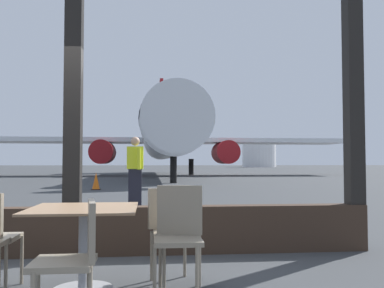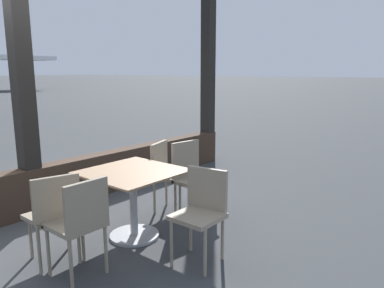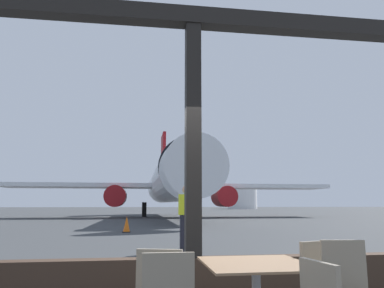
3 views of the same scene
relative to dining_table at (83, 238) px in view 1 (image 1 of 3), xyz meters
name	(u,v)px [view 1 (image 1 of 3)]	position (x,y,z in m)	size (l,w,h in m)	color
ground_plane	(140,173)	(-0.35, 41.45, -0.46)	(220.00, 220.00, 0.00)	#383A3D
window_frame	(73,135)	(-0.35, 1.45, 0.98)	(7.31, 0.24, 3.93)	#38281E
dining_table	(83,238)	(0.00, 0.00, 0.00)	(0.91, 0.91, 0.72)	#8C6B4C
cafe_chair_window_right	(172,225)	(0.78, 0.26, 0.06)	(0.48, 0.48, 0.86)	gray
cafe_chair_aisle_right	(179,229)	(0.82, -0.10, 0.08)	(0.44, 0.44, 0.91)	gray
cafe_chair_side_extra	(76,252)	(0.08, -0.84, 0.05)	(0.44, 0.44, 0.85)	gray
airplane	(165,136)	(1.87, 30.20, 2.75)	(30.79, 29.95, 10.06)	silver
ground_crew_worker	(135,171)	(0.22, 6.71, 0.44)	(0.40, 0.53, 1.74)	black
traffic_cone	(96,181)	(-1.57, 13.67, -0.13)	(0.36, 0.36, 0.70)	orange
fuel_storage_tank	(259,156)	(25.84, 91.30, 2.15)	(7.67, 7.67, 5.23)	white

